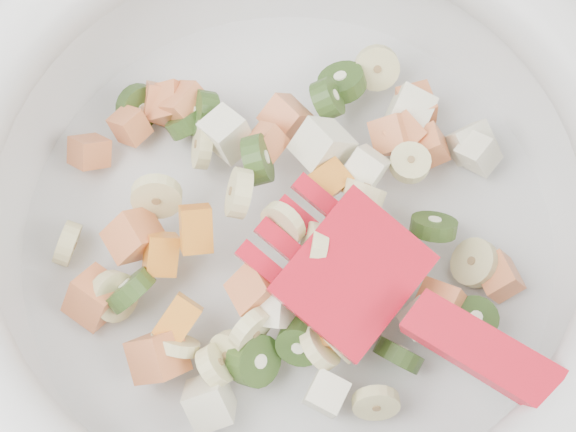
# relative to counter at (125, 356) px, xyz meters

# --- Properties ---
(counter) EXTENTS (2.00, 0.60, 0.90)m
(counter) POSITION_rel_counter_xyz_m (0.00, 0.00, 0.00)
(counter) COLOR gray
(counter) RESTS_ON ground
(mixing_bowl) EXTENTS (0.47, 0.38, 0.13)m
(mixing_bowl) POSITION_rel_counter_xyz_m (0.18, 0.01, 0.51)
(mixing_bowl) COLOR silver
(mixing_bowl) RESTS_ON counter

